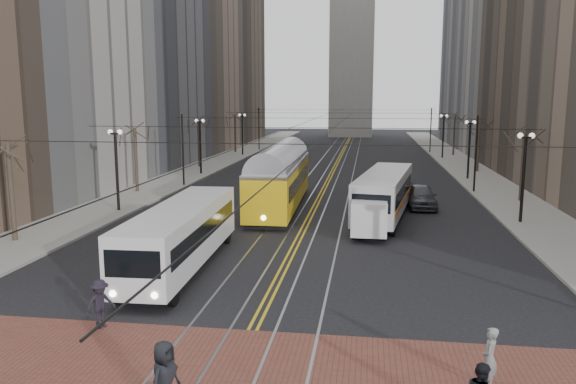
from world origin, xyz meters
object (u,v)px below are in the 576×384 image
(rear_bus, at_px, (384,196))
(streetcar, at_px, (280,184))
(sedan_grey, at_px, (421,196))
(sedan_silver, at_px, (396,176))
(pedestrian_b, at_px, (489,358))
(pedestrian_d, at_px, (100,304))
(cargo_van, at_px, (369,215))
(pedestrian_a, at_px, (165,378))
(transit_bus, at_px, (182,238))

(rear_bus, bearing_deg, streetcar, 169.44)
(sedan_grey, distance_m, sedan_silver, 10.83)
(sedan_silver, relative_size, pedestrian_b, 2.91)
(pedestrian_d, bearing_deg, sedan_grey, 5.73)
(streetcar, bearing_deg, pedestrian_d, -98.61)
(cargo_van, relative_size, sedan_silver, 1.00)
(sedan_grey, relative_size, pedestrian_a, 2.55)
(transit_bus, xyz_separation_m, sedan_silver, (11.28, 27.78, -0.65))
(sedan_silver, relative_size, pedestrian_d, 2.95)
(transit_bus, bearing_deg, streetcar, 79.87)
(pedestrian_a, bearing_deg, streetcar, 18.44)
(cargo_van, bearing_deg, sedan_silver, 82.89)
(streetcar, distance_m, pedestrian_d, 22.81)
(pedestrian_d, bearing_deg, transit_bus, 29.86)
(streetcar, height_order, pedestrian_b, streetcar)
(sedan_grey, bearing_deg, pedestrian_d, -119.36)
(transit_bus, distance_m, pedestrian_a, 12.74)
(pedestrian_a, bearing_deg, transit_bus, 32.36)
(rear_bus, bearing_deg, transit_bus, -118.72)
(pedestrian_b, bearing_deg, rear_bus, -157.97)
(sedan_grey, distance_m, pedestrian_a, 30.56)
(pedestrian_a, xyz_separation_m, pedestrian_d, (-4.23, 5.00, -0.11))
(sedan_silver, height_order, pedestrian_a, pedestrian_a)
(pedestrian_a, bearing_deg, pedestrian_b, -57.54)
(transit_bus, distance_m, sedan_silver, 29.99)
(sedan_silver, distance_m, pedestrian_d, 36.92)
(rear_bus, bearing_deg, pedestrian_d, -108.69)
(pedestrian_b, bearing_deg, streetcar, -142.48)
(rear_bus, xyz_separation_m, cargo_van, (-1.00, -4.68, -0.41))
(transit_bus, height_order, pedestrian_d, transit_bus)
(sedan_silver, bearing_deg, cargo_van, -103.05)
(transit_bus, bearing_deg, pedestrian_b, -40.04)
(cargo_van, xyz_separation_m, pedestrian_a, (-5.12, -20.32, -0.15))
(streetcar, bearing_deg, sedan_grey, 7.42)
(streetcar, bearing_deg, sedan_silver, 52.54)
(transit_bus, relative_size, pedestrian_b, 6.78)
(transit_bus, xyz_separation_m, streetcar, (2.30, 15.43, 0.31))
(sedan_grey, bearing_deg, transit_bus, -127.35)
(rear_bus, bearing_deg, pedestrian_b, -75.34)
(streetcar, relative_size, sedan_grey, 3.07)
(transit_bus, bearing_deg, pedestrian_d, -96.10)
(cargo_van, distance_m, pedestrian_b, 18.06)
(transit_bus, distance_m, rear_bus, 16.13)
(sedan_grey, bearing_deg, sedan_silver, 96.34)
(sedan_silver, bearing_deg, pedestrian_a, -106.60)
(sedan_silver, bearing_deg, transit_bus, -117.93)
(sedan_silver, bearing_deg, streetcar, -131.87)
(rear_bus, height_order, pedestrian_b, rear_bus)
(transit_bus, relative_size, sedan_silver, 2.33)
(sedan_silver, relative_size, pedestrian_a, 2.62)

